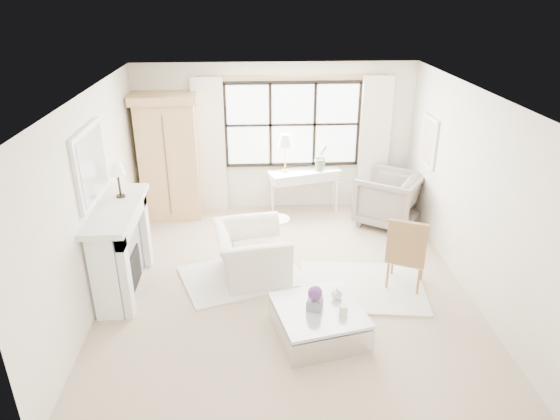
# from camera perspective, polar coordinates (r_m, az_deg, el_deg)

# --- Properties ---
(floor) EXTENTS (5.50, 5.50, 0.00)m
(floor) POSITION_cam_1_polar(r_m,az_deg,el_deg) (7.23, 0.65, -8.32)
(floor) COLOR #BEA88D
(floor) RESTS_ON ground
(ceiling) EXTENTS (5.50, 5.50, 0.00)m
(ceiling) POSITION_cam_1_polar(r_m,az_deg,el_deg) (6.21, 0.77, 13.16)
(ceiling) COLOR silver
(ceiling) RESTS_ON ground
(wall_back) EXTENTS (5.00, 0.00, 5.00)m
(wall_back) POSITION_cam_1_polar(r_m,az_deg,el_deg) (9.19, -0.47, 8.23)
(wall_back) COLOR white
(wall_back) RESTS_ON ground
(wall_front) EXTENTS (5.00, 0.00, 5.00)m
(wall_front) POSITION_cam_1_polar(r_m,az_deg,el_deg) (4.21, 3.31, -13.03)
(wall_front) COLOR beige
(wall_front) RESTS_ON ground
(wall_left) EXTENTS (0.00, 5.50, 5.50)m
(wall_left) POSITION_cam_1_polar(r_m,az_deg,el_deg) (6.91, -20.47, 1.03)
(wall_left) COLOR silver
(wall_left) RESTS_ON ground
(wall_right) EXTENTS (0.00, 5.50, 5.50)m
(wall_right) POSITION_cam_1_polar(r_m,az_deg,el_deg) (7.21, 20.96, 1.92)
(wall_right) COLOR beige
(wall_right) RESTS_ON ground
(window_pane) EXTENTS (2.40, 0.02, 1.50)m
(window_pane) POSITION_cam_1_polar(r_m,az_deg,el_deg) (9.13, 1.44, 9.73)
(window_pane) COLOR white
(window_pane) RESTS_ON wall_back
(window_frame) EXTENTS (2.50, 0.04, 1.50)m
(window_frame) POSITION_cam_1_polar(r_m,az_deg,el_deg) (9.12, 1.44, 9.71)
(window_frame) COLOR black
(window_frame) RESTS_ON wall_back
(curtain_rod) EXTENTS (3.30, 0.04, 0.04)m
(curtain_rod) POSITION_cam_1_polar(r_m,az_deg,el_deg) (8.89, 1.53, 15.06)
(curtain_rod) COLOR #A67639
(curtain_rod) RESTS_ON wall_back
(curtain_left) EXTENTS (0.55, 0.10, 2.47)m
(curtain_left) POSITION_cam_1_polar(r_m,az_deg,el_deg) (9.15, -8.02, 7.17)
(curtain_left) COLOR white
(curtain_left) RESTS_ON ground
(curtain_right) EXTENTS (0.55, 0.10, 2.47)m
(curtain_right) POSITION_cam_1_polar(r_m,az_deg,el_deg) (9.39, 10.69, 7.42)
(curtain_right) COLOR white
(curtain_right) RESTS_ON ground
(fireplace) EXTENTS (0.58, 1.66, 1.26)m
(fireplace) POSITION_cam_1_polar(r_m,az_deg,el_deg) (7.13, -17.92, -4.10)
(fireplace) COLOR silver
(fireplace) RESTS_ON ground
(mirror_frame) EXTENTS (0.05, 1.15, 0.95)m
(mirror_frame) POSITION_cam_1_polar(r_m,az_deg,el_deg) (6.73, -20.83, 4.87)
(mirror_frame) COLOR white
(mirror_frame) RESTS_ON wall_left
(mirror_glass) EXTENTS (0.02, 1.00, 0.80)m
(mirror_glass) POSITION_cam_1_polar(r_m,az_deg,el_deg) (6.72, -20.58, 4.88)
(mirror_glass) COLOR silver
(mirror_glass) RESTS_ON wall_left
(art_frame) EXTENTS (0.04, 0.62, 0.82)m
(art_frame) POSITION_cam_1_polar(r_m,az_deg,el_deg) (8.62, 16.66, 7.49)
(art_frame) COLOR white
(art_frame) RESTS_ON wall_right
(art_canvas) EXTENTS (0.01, 0.52, 0.72)m
(art_canvas) POSITION_cam_1_polar(r_m,az_deg,el_deg) (8.62, 16.53, 7.49)
(art_canvas) COLOR beige
(art_canvas) RESTS_ON wall_right
(mantel_lamp) EXTENTS (0.22, 0.22, 0.51)m
(mantel_lamp) POSITION_cam_1_polar(r_m,az_deg,el_deg) (7.01, -18.13, 4.39)
(mantel_lamp) COLOR black
(mantel_lamp) RESTS_ON fireplace
(armoire) EXTENTS (1.17, 0.78, 2.24)m
(armoire) POSITION_cam_1_polar(r_m,az_deg,el_deg) (9.07, -12.60, 6.02)
(armoire) COLOR tan
(armoire) RESTS_ON floor
(console_table) EXTENTS (1.37, 0.79, 0.80)m
(console_table) POSITION_cam_1_polar(r_m,az_deg,el_deg) (9.31, 2.76, 2.22)
(console_table) COLOR white
(console_table) RESTS_ON floor
(console_lamp) EXTENTS (0.28, 0.28, 0.69)m
(console_lamp) POSITION_cam_1_polar(r_m,az_deg,el_deg) (8.96, 0.60, 7.84)
(console_lamp) COLOR #AD7C3C
(console_lamp) RESTS_ON console_table
(orchid_plant) EXTENTS (0.34, 0.32, 0.49)m
(orchid_plant) POSITION_cam_1_polar(r_m,az_deg,el_deg) (9.13, 4.76, 6.03)
(orchid_plant) COLOR #526745
(orchid_plant) RESTS_ON console_table
(side_table) EXTENTS (0.40, 0.40, 0.51)m
(side_table) POSITION_cam_1_polar(r_m,az_deg,el_deg) (8.02, -0.30, -2.11)
(side_table) COLOR white
(side_table) RESTS_ON floor
(rug_left) EXTENTS (1.97, 1.67, 0.03)m
(rug_left) POSITION_cam_1_polar(r_m,az_deg,el_deg) (7.39, -4.37, -7.49)
(rug_left) COLOR white
(rug_left) RESTS_ON floor
(rug_right) EXTENTS (1.88, 1.50, 0.03)m
(rug_right) POSITION_cam_1_polar(r_m,az_deg,el_deg) (7.21, 9.29, -8.66)
(rug_right) COLOR silver
(rug_right) RESTS_ON floor
(club_armchair) EXTENTS (1.15, 1.27, 0.74)m
(club_armchair) POSITION_cam_1_polar(r_m,az_deg,el_deg) (7.24, -3.29, -4.92)
(club_armchair) COLOR white
(club_armchair) RESTS_ON floor
(wingback_chair) EXTENTS (1.40, 1.40, 0.93)m
(wingback_chair) POSITION_cam_1_polar(r_m,az_deg,el_deg) (8.98, 12.31, 1.24)
(wingback_chair) COLOR gray
(wingback_chair) RESTS_ON floor
(french_chair) EXTENTS (0.64, 0.64, 1.08)m
(french_chair) POSITION_cam_1_polar(r_m,az_deg,el_deg) (7.22, 14.14, -6.34)
(french_chair) COLOR #A07443
(french_chair) RESTS_ON floor
(coffee_table) EXTENTS (1.20, 1.20, 0.38)m
(coffee_table) POSITION_cam_1_polar(r_m,az_deg,el_deg) (6.20, 4.45, -12.64)
(coffee_table) COLOR silver
(coffee_table) RESTS_ON floor
(planter_box) EXTENTS (0.22, 0.22, 0.13)m
(planter_box) POSITION_cam_1_polar(r_m,az_deg,el_deg) (6.04, 3.99, -10.63)
(planter_box) COLOR slate
(planter_box) RESTS_ON coffee_table
(planter_flowers) EXTENTS (0.17, 0.17, 0.17)m
(planter_flowers) POSITION_cam_1_polar(r_m,az_deg,el_deg) (5.96, 4.03, -9.43)
(planter_flowers) COLOR #5D3078
(planter_flowers) RESTS_ON planter_box
(pillar_candle) EXTENTS (0.10, 0.10, 0.12)m
(pillar_candle) POSITION_cam_1_polar(r_m,az_deg,el_deg) (5.98, 7.25, -11.26)
(pillar_candle) COLOR beige
(pillar_candle) RESTS_ON coffee_table
(coffee_vase) EXTENTS (0.17, 0.17, 0.15)m
(coffee_vase) POSITION_cam_1_polar(r_m,az_deg,el_deg) (6.23, 6.51, -9.47)
(coffee_vase) COLOR silver
(coffee_vase) RESTS_ON coffee_table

